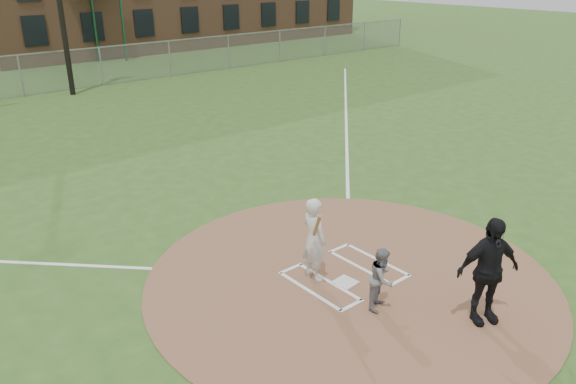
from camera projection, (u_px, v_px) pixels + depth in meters
ground at (350, 278)px, 11.62m from camera, size 140.00×140.00×0.00m
dirt_circle at (350, 278)px, 11.62m from camera, size 8.40×8.40×0.02m
home_plate at (345, 282)px, 11.40m from camera, size 0.46×0.46×0.03m
foul_line_first at (346, 119)px, 23.35m from camera, size 17.04×17.04×0.01m
catcher at (382, 278)px, 10.40m from camera, size 0.73×0.66×1.22m
umpire at (488, 271)px, 9.87m from camera, size 1.29×0.96×2.03m
batters_boxes at (345, 274)px, 11.72m from camera, size 2.08×1.88×0.01m
batter_at_plate at (314, 239)px, 11.27m from camera, size 0.72×1.01×1.78m
outfield_fence at (21, 76)px, 26.86m from camera, size 56.08×0.08×2.03m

